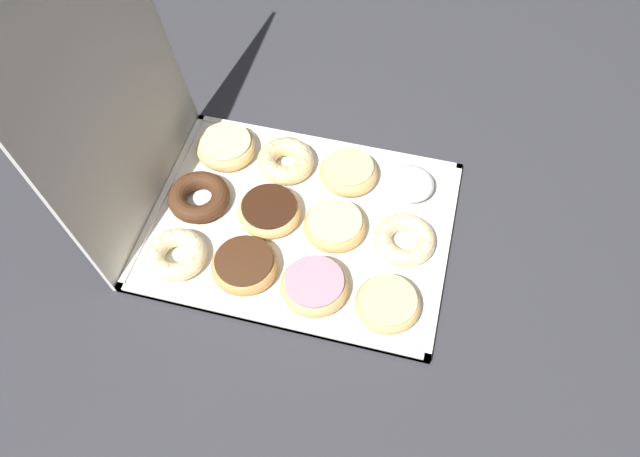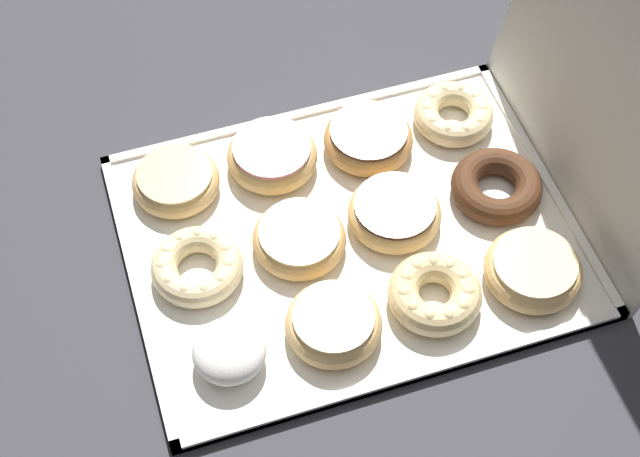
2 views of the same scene
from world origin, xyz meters
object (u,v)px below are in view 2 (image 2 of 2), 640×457
chocolate_frosted_donut_7 (395,214)px  cruller_donut_9 (454,114)px  glazed_ring_donut_4 (300,241)px  cruller_donut_8 (435,293)px  chocolate_frosted_donut_6 (368,138)px  glazed_ring_donut_11 (533,270)px  donut_box (350,235)px  glazed_ring_donut_0 (176,181)px  pink_frosted_donut_3 (272,155)px  powdered_filled_donut_2 (229,351)px  cruller_donut_1 (197,266)px  chocolate_cake_ring_donut_10 (496,186)px  glazed_ring_donut_5 (334,323)px

chocolate_frosted_donut_7 → cruller_donut_9: bearing=134.9°
glazed_ring_donut_4 → cruller_donut_8: 0.18m
chocolate_frosted_donut_6 → glazed_ring_donut_11: same height
donut_box → glazed_ring_donut_0: bearing=-125.2°
pink_frosted_donut_3 → glazed_ring_donut_4: bearing=-1.7°
cruller_donut_8 → cruller_donut_9: 0.29m
pink_frosted_donut_3 → cruller_donut_8: same height
powdered_filled_donut_2 → glazed_ring_donut_4: size_ratio=0.73×
glazed_ring_donut_4 → chocolate_frosted_donut_7: chocolate_frosted_donut_7 is taller
cruller_donut_1 → chocolate_frosted_donut_7: bearing=89.1°
chocolate_frosted_donut_6 → chocolate_cake_ring_donut_10: (0.12, 0.13, -0.00)m
glazed_ring_donut_4 → chocolate_frosted_donut_6: size_ratio=0.98×
pink_frosted_donut_3 → glazed_ring_donut_11: (0.27, 0.25, -0.00)m
glazed_ring_donut_0 → glazed_ring_donut_5: glazed_ring_donut_5 is taller
powdered_filled_donut_2 → chocolate_frosted_donut_7: bearing=116.4°
chocolate_cake_ring_donut_10 → glazed_ring_donut_0: bearing=-109.1°
cruller_donut_8 → cruller_donut_9: cruller_donut_8 is taller
glazed_ring_donut_0 → glazed_ring_donut_4: glazed_ring_donut_4 is taller
glazed_ring_donut_0 → chocolate_frosted_donut_6: size_ratio=0.95×
glazed_ring_donut_11 → powdered_filled_donut_2: bearing=-90.7°
glazed_ring_donut_4 → glazed_ring_donut_5: size_ratio=1.02×
glazed_ring_donut_0 → cruller_donut_8: cruller_donut_8 is taller
pink_frosted_donut_3 → chocolate_frosted_donut_6: 0.13m
powdered_filled_donut_2 → glazed_ring_donut_4: bearing=135.0°
glazed_ring_donut_11 → glazed_ring_donut_0: bearing=-125.0°
cruller_donut_8 → glazed_ring_donut_11: 0.13m
donut_box → glazed_ring_donut_11: size_ratio=4.66×
glazed_ring_donut_0 → pink_frosted_donut_3: 0.13m
pink_frosted_donut_3 → cruller_donut_1: bearing=-45.1°
powdered_filled_donut_2 → chocolate_frosted_donut_7: 0.28m
chocolate_frosted_donut_7 → chocolate_cake_ring_donut_10: size_ratio=1.01×
glazed_ring_donut_0 → cruller_donut_9: 0.39m
pink_frosted_donut_3 → cruller_donut_9: bearing=89.2°
donut_box → glazed_ring_donut_5: glazed_ring_donut_5 is taller
cruller_donut_1 → glazed_ring_donut_0: bearing=178.0°
glazed_ring_donut_0 → cruller_donut_1: bearing=-2.0°
cruller_donut_1 → chocolate_cake_ring_donut_10: same height
pink_frosted_donut_3 → glazed_ring_donut_5: (0.26, -0.00, -0.00)m
glazed_ring_donut_0 → cruller_donut_8: size_ratio=1.00×
chocolate_frosted_donut_6 → cruller_donut_9: size_ratio=1.09×
glazed_ring_donut_4 → chocolate_frosted_donut_6: chocolate_frosted_donut_6 is taller
cruller_donut_1 → glazed_ring_donut_4: size_ratio=0.97×
donut_box → pink_frosted_donut_3: (-0.13, -0.06, 0.03)m
cruller_donut_1 → glazed_ring_donut_4: same height
glazed_ring_donut_4 → glazed_ring_donut_11: (0.13, 0.26, 0.00)m
cruller_donut_1 → glazed_ring_donut_4: 0.13m
chocolate_frosted_donut_7 → chocolate_frosted_donut_6: bearing=176.0°
glazed_ring_donut_4 → glazed_ring_donut_11: glazed_ring_donut_11 is taller
donut_box → cruller_donut_9: 0.24m
glazed_ring_donut_5 → pink_frosted_donut_3: bearing=179.6°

